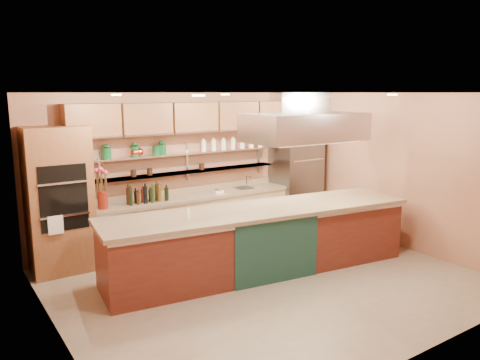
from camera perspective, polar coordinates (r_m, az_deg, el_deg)
floor at (r=7.23m, az=3.52°, el=-12.29°), size 6.00×5.00×0.02m
ceiling at (r=6.66m, az=3.80°, el=10.59°), size 6.00×5.00×0.02m
wall_back at (r=8.88m, az=-6.24°, el=1.48°), size 6.00×0.04×2.80m
wall_front at (r=5.12m, az=21.09°, el=-5.99°), size 6.00×0.04×2.80m
wall_left at (r=5.55m, az=-21.77°, el=-4.77°), size 0.04×5.00×2.80m
wall_right at (r=8.93m, az=19.09°, el=1.01°), size 0.04×5.00×2.80m
oven_stack at (r=7.80m, az=-21.19°, el=-2.34°), size 0.95×0.64×2.30m
refrigerator at (r=9.96m, az=6.83°, el=0.42°), size 0.95×0.72×2.10m
back_counter at (r=8.80m, az=-5.49°, el=-4.83°), size 3.84×0.64×0.93m
wall_shelf_lower at (r=8.75m, az=-6.12°, el=1.02°), size 3.60×0.26×0.03m
wall_shelf_upper at (r=8.70m, az=-6.17°, el=3.29°), size 3.60×0.26×0.03m
upper_cabinets at (r=8.62m, az=-5.80°, el=7.57°), size 4.60×0.36×0.55m
range_hood at (r=7.68m, az=7.99°, el=6.40°), size 2.00×1.00×0.45m
ceiling_downlights at (r=6.82m, az=2.75°, el=10.35°), size 4.00×2.80×0.02m
island at (r=7.45m, az=2.44°, el=-7.28°), size 5.00×1.70×1.02m
flower_vase at (r=7.95m, az=-16.39°, el=-2.36°), size 0.19×0.19×0.29m
oil_bottle_cluster at (r=8.22m, az=-11.17°, el=-1.85°), size 0.79×0.28×0.25m
kitchen_scale at (r=8.87m, az=-2.66°, el=-1.27°), size 0.17×0.13×0.09m
bar_faucet at (r=9.32m, az=0.76°, el=-0.24°), size 0.04×0.04×0.23m
copper_kettle at (r=8.27m, az=-12.33°, el=3.37°), size 0.20×0.20×0.15m
green_canister at (r=8.40m, az=-10.16°, el=3.58°), size 0.15×0.15×0.16m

